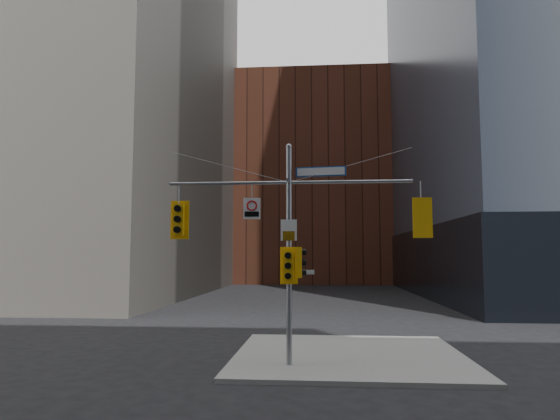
% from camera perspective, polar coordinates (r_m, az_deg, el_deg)
% --- Properties ---
extents(ground, '(160.00, 160.00, 0.00)m').
position_cam_1_polar(ground, '(14.69, 0.54, -19.44)').
color(ground, black).
rests_on(ground, ground).
extents(sidewalk_corner, '(8.00, 8.00, 0.15)m').
position_cam_1_polar(sidewalk_corner, '(18.57, 7.89, -16.15)').
color(sidewalk_corner, gray).
rests_on(sidewalk_corner, ground).
extents(brick_midrise, '(26.00, 20.00, 28.00)m').
position_cam_1_polar(brick_midrise, '(72.95, 3.81, 2.96)').
color(brick_midrise, brown).
rests_on(brick_midrise, ground).
extents(signal_assembly, '(8.00, 0.80, 7.30)m').
position_cam_1_polar(signal_assembly, '(16.25, 1.03, -2.37)').
color(signal_assembly, gray).
rests_on(signal_assembly, ground).
extents(traffic_light_west_arm, '(0.62, 0.50, 1.30)m').
position_cam_1_polar(traffic_light_west_arm, '(16.92, -11.50, -1.08)').
color(traffic_light_west_arm, '#FFB50D').
rests_on(traffic_light_west_arm, ground).
extents(traffic_light_east_arm, '(0.61, 0.48, 1.29)m').
position_cam_1_polar(traffic_light_east_arm, '(16.56, 15.85, -0.89)').
color(traffic_light_east_arm, '#FFB50D').
rests_on(traffic_light_east_arm, ground).
extents(traffic_light_pole_side, '(0.42, 0.36, 0.99)m').
position_cam_1_polar(traffic_light_pole_side, '(16.23, 2.18, -6.01)').
color(traffic_light_pole_side, '#FFB50D').
rests_on(traffic_light_pole_side, ground).
extents(traffic_light_pole_front, '(0.57, 0.45, 1.19)m').
position_cam_1_polar(traffic_light_pole_front, '(15.96, 0.98, -6.37)').
color(traffic_light_pole_front, '#FFB50D').
rests_on(traffic_light_pole_front, ground).
extents(street_sign_blade, '(1.66, 0.25, 0.32)m').
position_cam_1_polar(street_sign_blade, '(16.43, 4.68, 4.40)').
color(street_sign_blade, '#0F4091').
rests_on(street_sign_blade, ground).
extents(regulatory_sign_arm, '(0.56, 0.10, 0.70)m').
position_cam_1_polar(regulatory_sign_arm, '(16.41, -3.24, 0.26)').
color(regulatory_sign_arm, silver).
rests_on(regulatory_sign_arm, ground).
extents(regulatory_sign_pole, '(0.53, 0.04, 0.69)m').
position_cam_1_polar(regulatory_sign_pole, '(16.13, 1.01, -2.37)').
color(regulatory_sign_pole, silver).
rests_on(regulatory_sign_pole, ground).
extents(street_blade_ew, '(0.74, 0.08, 0.15)m').
position_cam_1_polar(street_blade_ew, '(16.22, 2.64, -7.10)').
color(street_blade_ew, silver).
rests_on(street_blade_ew, ground).
extents(street_blade_ns, '(0.05, 0.77, 0.15)m').
position_cam_1_polar(street_blade_ns, '(16.71, 1.14, -8.21)').
color(street_blade_ns, '#145926').
rests_on(street_blade_ns, ground).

